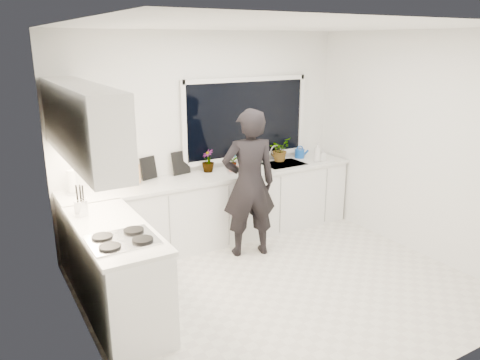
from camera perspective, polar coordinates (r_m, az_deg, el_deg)
floor at (r=5.25m, az=4.98°, el=-12.87°), size 4.00×3.50×0.02m
wall_back at (r=6.21m, az=-4.18°, el=5.23°), size 4.00×0.02×2.70m
wall_left at (r=3.95m, az=-19.02°, el=-2.27°), size 0.02×3.50×2.70m
wall_right at (r=6.11m, az=20.92°, el=3.99°), size 0.02×3.50×2.70m
ceiling at (r=4.58m, az=5.87°, el=18.31°), size 4.00×3.50×0.02m
window at (r=6.43m, az=0.75°, el=7.47°), size 1.80×0.02×1.00m
base_cabinets_back at (r=6.19m, az=-2.72°, el=-3.55°), size 3.92×0.58×0.88m
base_cabinets_left at (r=4.68m, az=-14.76°, el=-11.01°), size 0.58×1.60×0.88m
countertop_back at (r=6.03m, az=-2.73°, el=0.53°), size 3.94×0.62×0.04m
countertop_left at (r=4.49m, az=-15.19°, el=-5.79°), size 0.62×1.60×0.04m
upper_cabinets at (r=4.54m, az=-18.77°, el=6.65°), size 0.34×2.10×0.70m
sink at (r=6.59m, az=5.32°, el=1.57°), size 0.58×0.42×0.14m
faucet at (r=6.71m, az=4.36°, el=3.28°), size 0.03×0.03×0.22m
stovetop at (r=4.16m, az=-14.16°, el=-7.01°), size 0.56×0.48×0.03m
person at (r=5.65m, az=1.11°, el=-0.45°), size 0.76×0.60×1.83m
pizza_tray at (r=6.18m, az=0.37°, el=1.27°), size 0.52×0.45×0.03m
pizza at (r=6.18m, az=0.37°, el=1.43°), size 0.47×0.40×0.01m
watering_can at (r=6.92m, az=7.29°, el=3.22°), size 0.15×0.15×0.13m
paper_towel_roll at (r=5.54m, az=-19.72°, el=-0.31°), size 0.11×0.11×0.26m
knife_block at (r=5.75m, az=-12.73°, el=0.65°), size 0.15×0.13×0.22m
utensil_crock at (r=4.83m, az=-18.80°, el=-3.24°), size 0.15×0.15×0.16m
picture_frame_large at (r=5.89m, az=-11.10°, el=1.45°), size 0.22×0.09×0.28m
picture_frame_small at (r=6.04m, az=-7.23°, el=2.10°), size 0.25×0.06×0.30m
herb_plants at (r=6.50m, az=2.47°, el=3.33°), size 1.42×0.37×0.34m
soap_bottles at (r=6.73m, az=9.57°, el=3.28°), size 0.21×0.13×0.28m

